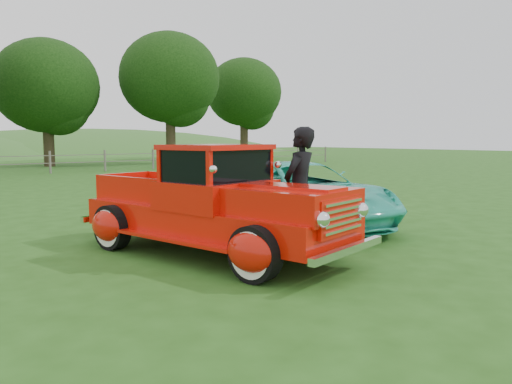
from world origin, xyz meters
TOP-DOWN VIEW (x-y plane):
  - ground at (0.00, 0.00)m, footprint 140.00×140.00m
  - tree_near_east at (5.00, 29.00)m, footprint 6.80×6.80m
  - tree_mid_east at (13.00, 27.00)m, footprint 7.20×7.20m
  - tree_far_east at (22.00, 30.00)m, footprint 6.60×6.60m
  - red_pickup at (-0.50, 1.17)m, footprint 3.00×5.24m
  - teal_sedan at (2.44, 2.29)m, footprint 2.99×5.22m
  - man at (0.87, 0.63)m, footprint 0.88×0.72m

SIDE VIEW (x-z plane):
  - ground at x=0.00m, z-range 0.00..0.00m
  - teal_sedan at x=2.44m, z-range 0.00..1.37m
  - red_pickup at x=-0.50m, z-range -0.09..1.69m
  - man at x=0.87m, z-range 0.00..2.07m
  - tree_near_east at x=5.00m, z-range 1.08..9.41m
  - tree_far_east at x=22.00m, z-range 1.43..10.29m
  - tree_mid_east at x=13.00m, z-range 1.45..10.89m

